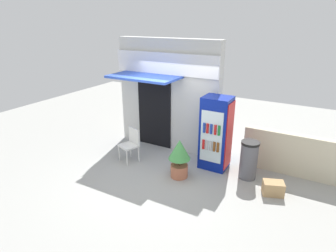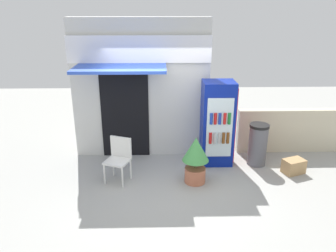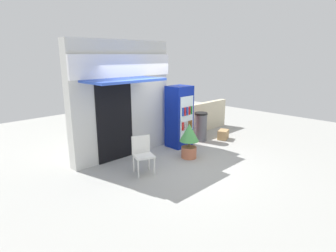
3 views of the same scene
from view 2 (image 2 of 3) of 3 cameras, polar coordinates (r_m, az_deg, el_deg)
The scene contains 8 objects.
ground at distance 6.61m, azimuth -0.79°, elevation -9.96°, with size 16.00×16.00×0.00m, color #A3A39E.
storefront_building at distance 7.40m, azimuth -4.91°, elevation 6.70°, with size 3.05×1.31×3.10m.
drink_cooler at distance 7.17m, azimuth 8.60°, elevation 0.45°, with size 0.70×0.64×1.85m.
plastic_chair at distance 6.60m, azimuth -8.52°, elevation -5.21°, with size 0.57×0.55×0.88m.
potted_plant_near_shop at distance 6.44m, azimuth 4.82°, elevation -5.33°, with size 0.52×0.52×0.96m.
trash_bin at distance 7.44m, azimuth 15.32°, elevation -3.10°, with size 0.42×0.42×0.93m.
stone_boundary_wall at distance 8.35m, azimuth 20.56°, elevation -0.72°, with size 2.56×0.21×1.04m, color beige.
cardboard_box at distance 7.42m, azimuth 21.00°, elevation -6.54°, with size 0.43×0.29×0.30m, color tan.
Camera 2 is at (-0.05, -5.71, 3.34)m, focal length 35.06 mm.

